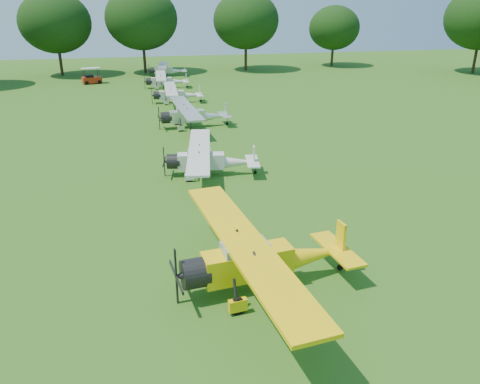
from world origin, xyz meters
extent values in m
plane|color=#265916|center=(0.00, 0.00, 0.00)|extent=(160.00, 160.00, 0.00)
cylinder|color=black|center=(48.89, 44.97, 2.41)|extent=(0.44, 0.44, 4.81)
cylinder|color=black|center=(30.33, 58.05, 1.85)|extent=(0.44, 0.44, 3.70)
ellipsoid|color=black|center=(30.33, 58.05, 6.37)|extent=(8.63, 8.63, 7.34)
cylinder|color=black|center=(14.28, 56.21, 2.25)|extent=(0.44, 0.44, 4.51)
ellipsoid|color=black|center=(14.28, 56.21, 7.77)|extent=(10.52, 10.52, 8.94)
cylinder|color=black|center=(-2.12, 56.74, 2.37)|extent=(0.44, 0.44, 4.74)
ellipsoid|color=black|center=(-2.12, 56.74, 8.16)|extent=(11.05, 11.05, 9.39)
cylinder|color=black|center=(-14.75, 56.54, 2.24)|extent=(0.44, 0.44, 4.49)
ellipsoid|color=black|center=(-14.75, 56.54, 7.73)|extent=(10.47, 10.47, 8.90)
cube|color=yellow|center=(-0.34, -5.79, 1.18)|extent=(3.69, 1.48, 1.18)
cone|color=yellow|center=(2.67, -5.44, 1.01)|extent=(3.24, 1.37, 1.01)
cube|color=#8CA5B2|center=(-0.45, -5.80, 1.80)|extent=(1.90, 1.24, 0.62)
cylinder|color=black|center=(-2.45, -6.04, 1.18)|extent=(1.14, 1.28, 1.17)
cube|color=black|center=(-3.18, -6.13, 1.18)|extent=(0.08, 0.14, 2.36)
cube|color=yellow|center=(-0.45, -5.80, 2.08)|extent=(3.01, 12.01, 0.16)
cube|color=yellow|center=(3.79, -5.31, 1.57)|extent=(0.18, 0.63, 1.46)
cube|color=yellow|center=(3.68, -5.32, 1.07)|extent=(1.31, 3.23, 0.10)
cylinder|color=black|center=(-1.06, -7.29, 0.34)|extent=(0.69, 0.26, 0.67)
cylinder|color=black|center=(-1.39, -4.50, 0.34)|extent=(0.69, 0.26, 0.67)
cylinder|color=black|center=(3.90, -5.29, 0.13)|extent=(0.28, 0.12, 0.27)
cube|color=silver|center=(-0.23, 7.77, 0.99)|extent=(3.13, 1.37, 0.99)
cone|color=silver|center=(2.29, 7.37, 0.85)|extent=(2.75, 1.26, 0.85)
cube|color=#8CA5B2|center=(-0.32, 7.79, 1.51)|extent=(1.63, 1.10, 0.52)
cylinder|color=black|center=(-2.00, 8.06, 0.99)|extent=(1.00, 1.11, 0.98)
cube|color=black|center=(-2.61, 8.15, 0.99)|extent=(0.07, 0.12, 1.99)
cube|color=silver|center=(-0.32, 7.79, 1.75)|extent=(2.94, 10.12, 0.13)
cube|color=silver|center=(3.23, 7.22, 1.32)|extent=(0.18, 0.53, 1.23)
cube|color=silver|center=(3.13, 7.24, 0.90)|extent=(1.21, 2.74, 0.09)
cylinder|color=black|center=(-1.16, 6.73, 0.28)|extent=(0.58, 0.24, 0.57)
cylinder|color=black|center=(-0.79, 9.06, 0.28)|extent=(0.58, 0.24, 0.57)
cylinder|color=black|center=(3.32, 7.21, 0.11)|extent=(0.24, 0.11, 0.23)
cube|color=silver|center=(0.34, 20.52, 1.04)|extent=(3.21, 1.12, 1.04)
cone|color=silver|center=(3.00, 20.67, 0.89)|extent=(2.81, 1.05, 0.89)
cube|color=#8CA5B2|center=(0.24, 20.51, 1.58)|extent=(1.63, 1.00, 0.54)
cylinder|color=black|center=(-1.53, 20.41, 1.04)|extent=(0.95, 1.08, 1.03)
cube|color=black|center=(-2.17, 20.37, 1.04)|extent=(0.07, 0.12, 2.07)
cube|color=silver|center=(0.24, 20.51, 1.83)|extent=(2.04, 10.53, 0.14)
cube|color=silver|center=(3.99, 20.73, 1.38)|extent=(0.13, 0.55, 1.28)
cube|color=silver|center=(3.89, 20.73, 0.94)|extent=(1.00, 2.81, 0.09)
cylinder|color=black|center=(-0.38, 19.24, 0.30)|extent=(0.60, 0.19, 0.59)
cylinder|color=black|center=(-0.52, 21.70, 0.30)|extent=(0.60, 0.19, 0.59)
cylinder|color=black|center=(4.09, 20.74, 0.12)|extent=(0.24, 0.09, 0.24)
cube|color=silver|center=(-0.05, 31.95, 0.91)|extent=(2.80, 0.93, 0.91)
cone|color=silver|center=(2.28, 31.86, 0.78)|extent=(2.45, 0.88, 0.78)
cube|color=#8CA5B2|center=(-0.14, 31.96, 1.38)|extent=(1.41, 0.85, 0.48)
cylinder|color=black|center=(-1.69, 32.02, 0.91)|extent=(0.81, 0.93, 0.90)
cube|color=black|center=(-2.25, 32.05, 0.91)|extent=(0.06, 0.11, 1.81)
cube|color=silver|center=(-0.14, 31.96, 1.60)|extent=(1.63, 9.20, 0.12)
cube|color=silver|center=(3.14, 31.82, 1.21)|extent=(0.11, 0.48, 1.12)
cube|color=silver|center=(3.05, 31.83, 0.82)|extent=(0.83, 2.45, 0.08)
cylinder|color=black|center=(-0.79, 30.90, 0.26)|extent=(0.52, 0.16, 0.52)
cylinder|color=black|center=(-0.70, 33.06, 0.26)|extent=(0.52, 0.16, 0.52)
cylinder|color=black|center=(3.23, 31.82, 0.10)|extent=(0.21, 0.08, 0.21)
cube|color=silver|center=(-0.50, 41.87, 0.91)|extent=(2.83, 0.98, 0.91)
cone|color=silver|center=(1.85, 41.75, 0.78)|extent=(2.48, 0.92, 0.78)
cube|color=#8CA5B2|center=(-0.58, 41.88, 1.39)|extent=(1.43, 0.88, 0.48)
cylinder|color=black|center=(-2.15, 41.96, 0.91)|extent=(0.83, 0.95, 0.91)
cube|color=black|center=(-2.71, 42.00, 0.91)|extent=(0.06, 0.11, 1.83)
cube|color=silver|center=(-0.58, 41.88, 1.61)|extent=(1.76, 9.28, 0.12)
cube|color=silver|center=(2.72, 41.70, 1.22)|extent=(0.11, 0.48, 1.13)
cube|color=silver|center=(2.63, 41.70, 0.83)|extent=(0.87, 2.47, 0.08)
cylinder|color=black|center=(-1.25, 40.83, 0.26)|extent=(0.53, 0.17, 0.52)
cylinder|color=black|center=(-1.13, 43.00, 0.26)|extent=(0.53, 0.17, 0.52)
cylinder|color=black|center=(2.81, 41.69, 0.10)|extent=(0.21, 0.08, 0.21)
cube|color=silver|center=(0.47, 52.14, 0.91)|extent=(2.85, 1.12, 0.91)
cone|color=silver|center=(2.80, 51.88, 0.78)|extent=(2.50, 1.04, 0.78)
cube|color=#8CA5B2|center=(0.38, 52.15, 1.39)|extent=(1.47, 0.95, 0.48)
cylinder|color=black|center=(-1.17, 52.32, 0.91)|extent=(0.88, 0.98, 0.90)
cube|color=black|center=(-1.73, 52.38, 0.91)|extent=(0.06, 0.11, 1.82)
cube|color=silver|center=(0.38, 52.15, 1.61)|extent=(2.26, 9.29, 0.12)
cube|color=silver|center=(3.67, 51.79, 1.22)|extent=(0.14, 0.48, 1.13)
cube|color=silver|center=(3.58, 51.80, 0.83)|extent=(1.00, 2.50, 0.08)
cylinder|color=black|center=(-0.34, 51.13, 0.26)|extent=(0.53, 0.19, 0.52)
cylinder|color=black|center=(-0.10, 53.29, 0.26)|extent=(0.53, 0.19, 0.52)
cylinder|color=black|center=(3.75, 51.78, 0.10)|extent=(0.21, 0.09, 0.21)
cube|color=red|center=(-9.76, 47.66, 0.52)|extent=(2.79, 1.98, 0.80)
cube|color=black|center=(-10.09, 47.57, 0.97)|extent=(1.32, 1.48, 0.52)
cube|color=silver|center=(-9.76, 47.66, 2.08)|extent=(2.71, 2.06, 0.09)
cylinder|color=black|center=(-10.40, 46.75, 0.25)|extent=(0.53, 0.29, 0.50)
cylinder|color=black|center=(-10.77, 48.12, 0.25)|extent=(0.53, 0.29, 0.50)
cylinder|color=black|center=(-8.74, 47.19, 0.25)|extent=(0.53, 0.29, 0.50)
cylinder|color=black|center=(-9.11, 48.57, 0.25)|extent=(0.53, 0.29, 0.50)
camera|label=1|loc=(-4.14, -21.32, 10.82)|focal=35.00mm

